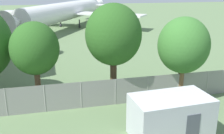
# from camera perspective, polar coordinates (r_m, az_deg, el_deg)

# --- Properties ---
(perimeter_fence) EXTENTS (56.07, 0.07, 2.03)m
(perimeter_fence) POSITION_cam_1_polar(r_m,az_deg,el_deg) (19.47, 0.76, -5.44)
(perimeter_fence) COLOR gray
(perimeter_fence) RESTS_ON ground
(airplane) EXTENTS (29.82, 36.19, 10.79)m
(airplane) POSITION_cam_1_polar(r_m,az_deg,el_deg) (55.86, -9.76, 11.88)
(airplane) COLOR white
(airplane) RESTS_ON ground
(portable_cabin) EXTENTS (4.64, 2.78, 2.52)m
(portable_cabin) POSITION_cam_1_polar(r_m,az_deg,el_deg) (15.83, 12.57, -10.56)
(portable_cabin) COLOR silver
(portable_cabin) RESTS_ON ground
(tree_near_hangar) EXTENTS (3.90, 3.90, 6.39)m
(tree_near_hangar) POSITION_cam_1_polar(r_m,az_deg,el_deg) (20.51, 15.31, 4.53)
(tree_near_hangar) COLOR brown
(tree_near_hangar) RESTS_ON ground
(tree_left_of_cabin) EXTENTS (3.47, 3.47, 6.20)m
(tree_left_of_cabin) POSITION_cam_1_polar(r_m,az_deg,el_deg) (19.32, -16.46, 3.81)
(tree_left_of_cabin) COLOR brown
(tree_left_of_cabin) RESTS_ON ground
(tree_behind_benches) EXTENTS (4.16, 4.16, 7.39)m
(tree_behind_benches) POSITION_cam_1_polar(r_m,az_deg,el_deg) (19.33, 0.32, 6.96)
(tree_behind_benches) COLOR #4C3823
(tree_behind_benches) RESTS_ON ground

